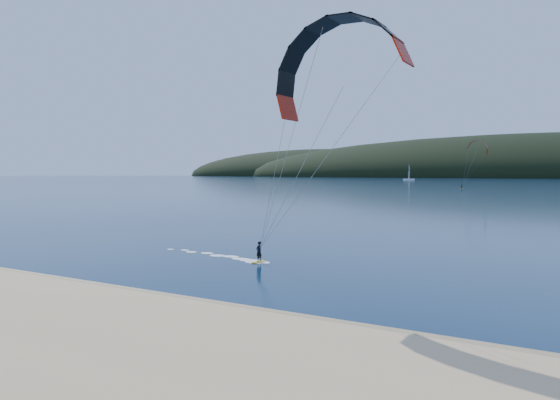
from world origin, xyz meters
name	(u,v)px	position (x,y,z in m)	size (l,w,h in m)	color
ground	(129,332)	(0.00, 0.00, 0.00)	(1800.00, 1800.00, 0.00)	#081C3B
wet_sand	(200,307)	(0.00, 4.50, 0.05)	(220.00, 2.50, 0.10)	olive
kitesurfer_near	(335,97)	(4.52, 10.17, 10.46)	(24.22, 9.76, 15.47)	yellow
kitesurfer_far	(477,151)	(-22.56, 197.30, 14.70)	(11.34, 7.33, 17.93)	yellow
sailboat	(409,179)	(-112.96, 406.80, 0.95)	(9.24, 5.80, 12.91)	white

